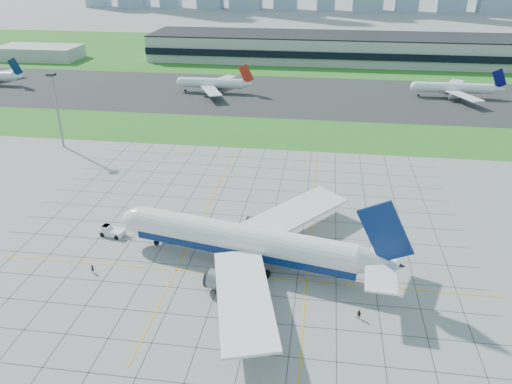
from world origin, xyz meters
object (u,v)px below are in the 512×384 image
Objects in this scene: airliner at (246,241)px; distant_jet_2 at (455,88)px; light_mast at (56,101)px; distant_jet_1 at (213,83)px; pushback_tug at (111,231)px; crew_far at (359,315)px; crew_near at (93,269)px.

airliner reaches higher than distant_jet_2.
light_mast is 88.37m from distant_jet_1.
airliner reaches higher than pushback_tug.
light_mast reaches higher than distant_jet_2.
distant_jet_1 is at bearing 103.64° from pushback_tug.
light_mast is 172.51m from distant_jet_2.
crew_far is at bearing -107.14° from distant_jet_2.
crew_near is 189.38m from distant_jet_2.
crew_near is at bearing -58.72° from light_mast.
light_mast is 0.40× the size of airliner.
light_mast is 69.89m from pushback_tug.
light_mast is 13.34× the size of crew_far.
crew_near is at bearing -153.85° from crew_far.
distant_jet_1 is (-38.78, 142.17, -1.07)m from airliner.
pushback_tug is 4.63× the size of crew_far.
distant_jet_2 is at bearing -5.93° from crew_near.
crew_far is 169.41m from distant_jet_1.
light_mast is 2.88× the size of pushback_tug.
distant_jet_1 is (-4.74, 134.92, 3.40)m from pushback_tug.
pushback_tug is at bearing 179.60° from airliner.
crew_near is 0.04× the size of distant_jet_2.
distant_jet_2 is at bearing 30.21° from light_mast.
distant_jet_2 is (108.27, 141.55, 3.40)m from pushback_tug.
distant_jet_2 is (113.01, 6.63, 0.00)m from distant_jet_1.
crew_near is at bearing -70.11° from pushback_tug.
crew_far is (23.61, -15.29, -4.60)m from airliner.
light_mast reaches higher than crew_far.
distant_jet_2 reaches higher than pushback_tug.
pushback_tug is at bearing -167.78° from crew_far.
distant_jet_1 reaches higher than pushback_tug.
distant_jet_1 is (-6.96, 150.23, 3.55)m from crew_near.
light_mast is at bearing 138.00° from pushback_tug.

